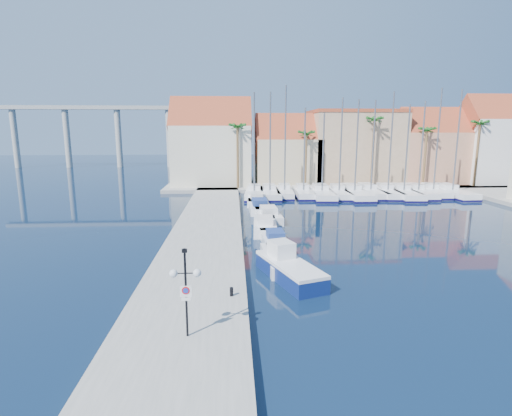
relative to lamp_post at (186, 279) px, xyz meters
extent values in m
plane|color=black|center=(8.63, 0.95, -3.00)|extent=(260.00, 260.00, 0.00)
cube|color=gray|center=(-0.37, 14.45, -2.75)|extent=(6.00, 77.00, 0.50)
cube|color=gray|center=(18.63, 48.95, -2.75)|extent=(54.00, 16.00, 0.50)
cylinder|color=black|center=(0.00, 0.00, -0.60)|extent=(0.10, 0.10, 3.81)
cylinder|color=black|center=(-0.24, 0.00, 0.26)|extent=(0.48, 0.05, 0.05)
cylinder|color=black|center=(0.24, 0.01, 0.26)|extent=(0.48, 0.05, 0.05)
sphere|color=white|center=(-0.48, 0.00, 0.26)|extent=(0.34, 0.34, 0.34)
sphere|color=white|center=(0.48, 0.01, 0.26)|extent=(0.34, 0.34, 0.34)
cube|color=black|center=(0.00, 0.00, 1.21)|extent=(0.21, 0.12, 0.15)
cube|color=white|center=(0.00, -0.05, -0.50)|extent=(0.48, 0.03, 0.48)
cylinder|color=red|center=(0.00, -0.08, -0.45)|extent=(0.32, 0.02, 0.32)
cylinder|color=#1933A5|center=(0.00, -0.09, -0.45)|extent=(0.23, 0.01, 0.23)
cube|color=white|center=(0.00, -0.05, -0.83)|extent=(0.38, 0.03, 0.13)
cylinder|color=black|center=(1.83, 3.98, -2.27)|extent=(0.18, 0.18, 0.46)
cube|color=navy|center=(5.35, 7.43, -2.56)|extent=(3.85, 6.26, 0.89)
cube|color=white|center=(5.35, 7.43, -2.01)|extent=(3.85, 6.26, 0.20)
cube|color=white|center=(4.96, 8.55, -1.47)|extent=(1.74, 1.92, 1.09)
cube|color=white|center=(4.95, 9.94, -2.60)|extent=(2.08, 5.60, 0.80)
cube|color=white|center=(4.98, 9.39, -1.90)|extent=(1.34, 2.00, 0.60)
cube|color=white|center=(5.13, 14.51, -2.60)|extent=(1.99, 5.61, 0.80)
cube|color=navy|center=(5.15, 13.95, -1.90)|extent=(1.32, 1.99, 0.60)
cube|color=white|center=(4.78, 19.48, -2.60)|extent=(2.35, 6.33, 0.80)
cube|color=white|center=(4.74, 18.86, -1.90)|extent=(1.52, 2.25, 0.60)
cube|color=white|center=(5.43, 24.18, -2.60)|extent=(2.55, 6.98, 0.80)
cube|color=white|center=(5.47, 23.50, -1.90)|extent=(1.66, 2.48, 0.60)
cube|color=white|center=(4.84, 28.74, -2.60)|extent=(2.40, 7.21, 0.80)
cube|color=navy|center=(4.85, 28.02, -1.90)|extent=(1.64, 2.53, 0.60)
cube|color=white|center=(4.87, 33.18, -2.60)|extent=(2.64, 6.88, 0.80)
cube|color=white|center=(4.82, 32.50, -1.90)|extent=(1.68, 2.46, 0.60)
cube|color=white|center=(4.76, 37.26, -2.50)|extent=(2.96, 8.82, 1.00)
cube|color=#0F0C3F|center=(4.76, 37.26, -2.82)|extent=(3.02, 8.88, 0.28)
cube|color=white|center=(4.83, 38.12, -1.70)|extent=(1.79, 2.72, 0.60)
cylinder|color=slate|center=(4.73, 36.83, 4.32)|extent=(0.20, 0.20, 12.64)
cube|color=white|center=(6.83, 37.53, -2.50)|extent=(2.39, 9.07, 1.00)
cube|color=#0F0C3F|center=(6.83, 37.53, -2.82)|extent=(2.45, 9.13, 0.28)
cube|color=white|center=(6.83, 38.44, -1.70)|extent=(1.66, 2.72, 0.60)
cylinder|color=slate|center=(6.83, 37.08, 4.36)|extent=(0.20, 0.20, 12.72)
cube|color=white|center=(8.89, 37.94, -2.50)|extent=(2.73, 8.41, 1.00)
cube|color=#0F0C3F|center=(8.89, 37.94, -2.82)|extent=(2.79, 8.47, 0.28)
cube|color=white|center=(8.95, 38.76, -1.70)|extent=(1.68, 2.58, 0.60)
cylinder|color=slate|center=(8.87, 37.53, 4.79)|extent=(0.20, 0.20, 13.58)
cube|color=white|center=(11.41, 37.65, -2.50)|extent=(2.46, 8.42, 1.00)
cube|color=#0F0C3F|center=(11.41, 37.65, -2.82)|extent=(2.52, 8.48, 0.28)
cube|color=white|center=(11.44, 38.48, -1.70)|extent=(1.61, 2.56, 0.60)
cylinder|color=slate|center=(11.39, 37.23, 3.37)|extent=(0.20, 0.20, 10.75)
cube|color=white|center=(13.80, 37.09, -2.50)|extent=(3.25, 10.30, 1.00)
cube|color=#0F0C3F|center=(13.80, 37.09, -2.82)|extent=(3.32, 10.37, 0.28)
cube|color=white|center=(13.86, 38.11, -1.70)|extent=(2.03, 3.16, 0.60)
cylinder|color=slate|center=(13.77, 36.59, 3.02)|extent=(0.20, 0.20, 10.04)
cube|color=white|center=(16.12, 37.05, -2.50)|extent=(2.76, 8.79, 1.00)
cube|color=#0F0C3F|center=(16.12, 37.05, -2.82)|extent=(2.83, 8.86, 0.28)
cube|color=white|center=(16.17, 37.92, -1.70)|extent=(1.73, 2.69, 0.60)
cylinder|color=slate|center=(16.10, 36.62, 4.00)|extent=(0.20, 0.20, 12.01)
cube|color=white|center=(18.14, 36.91, -2.50)|extent=(2.81, 10.67, 1.00)
cube|color=#0F0C3F|center=(18.14, 36.91, -2.82)|extent=(2.87, 10.73, 0.28)
cube|color=white|center=(18.14, 37.98, -1.70)|extent=(1.95, 3.20, 0.60)
cylinder|color=slate|center=(18.14, 36.38, 3.91)|extent=(0.20, 0.20, 11.82)
cube|color=white|center=(20.58, 37.60, -2.50)|extent=(2.90, 9.49, 1.00)
cube|color=#0F0C3F|center=(20.58, 37.60, -2.82)|extent=(2.96, 9.55, 0.28)
cube|color=white|center=(20.53, 38.54, -1.70)|extent=(1.84, 2.89, 0.60)
cylinder|color=slate|center=(20.60, 37.14, 3.88)|extent=(0.20, 0.20, 11.76)
cube|color=white|center=(22.86, 37.19, -2.50)|extent=(3.15, 9.35, 1.00)
cube|color=#0F0C3F|center=(22.86, 37.19, -2.82)|extent=(3.21, 9.42, 0.28)
cube|color=white|center=(22.94, 38.10, -1.70)|extent=(1.90, 2.89, 0.60)
cylinder|color=slate|center=(22.82, 36.73, 4.41)|extent=(0.20, 0.20, 12.82)
cube|color=white|center=(24.87, 36.75, -2.50)|extent=(3.46, 10.57, 1.00)
cube|color=#0F0C3F|center=(24.87, 36.75, -2.82)|extent=(3.52, 10.63, 0.28)
cube|color=white|center=(24.94, 37.79, -1.70)|extent=(2.12, 3.25, 0.60)
cylinder|color=slate|center=(24.83, 36.23, 3.60)|extent=(0.20, 0.20, 11.20)
cube|color=white|center=(26.99, 36.99, -2.50)|extent=(2.70, 9.22, 1.00)
cube|color=#0F0C3F|center=(26.99, 36.99, -2.82)|extent=(2.77, 9.28, 0.28)
cube|color=white|center=(27.02, 37.90, -1.70)|extent=(1.76, 2.80, 0.60)
cylinder|color=slate|center=(26.97, 36.53, 3.80)|extent=(0.20, 0.20, 11.61)
cube|color=white|center=(29.25, 37.32, -2.50)|extent=(2.40, 8.20, 1.00)
cube|color=#0F0C3F|center=(29.25, 37.32, -2.82)|extent=(2.46, 8.26, 0.28)
cube|color=white|center=(29.28, 38.14, -1.70)|extent=(1.57, 2.49, 0.60)
cylinder|color=slate|center=(29.23, 36.92, 4.65)|extent=(0.20, 0.20, 13.31)
cube|color=white|center=(31.52, 36.69, -2.50)|extent=(2.99, 9.86, 1.00)
cube|color=#0F0C3F|center=(31.52, 36.69, -2.82)|extent=(3.05, 9.92, 0.28)
cube|color=white|center=(31.47, 37.67, -1.70)|extent=(1.91, 3.01, 0.60)
cylinder|color=slate|center=(31.54, 36.21, 4.52)|extent=(0.20, 0.20, 13.05)
cube|color=beige|center=(-1.37, 47.95, 2.00)|extent=(12.00, 9.00, 9.00)
cube|color=brown|center=(-1.37, 47.95, 6.50)|extent=(12.30, 9.00, 9.00)
cube|color=#C5B48B|center=(10.63, 47.95, 1.00)|extent=(10.00, 8.00, 7.00)
cube|color=brown|center=(10.63, 47.95, 4.50)|extent=(10.30, 8.00, 8.00)
cube|color=tan|center=(21.63, 48.95, 3.00)|extent=(14.00, 10.00, 11.00)
cube|color=brown|center=(21.63, 48.95, 8.75)|extent=(14.20, 10.20, 0.50)
cube|color=tan|center=(33.63, 47.95, 1.50)|extent=(10.00, 8.00, 8.00)
cube|color=brown|center=(33.63, 47.95, 5.50)|extent=(10.30, 8.00, 8.00)
cube|color=white|center=(42.63, 46.95, 2.50)|extent=(8.00, 8.00, 10.00)
cube|color=brown|center=(42.63, 46.95, 7.50)|extent=(8.30, 8.00, 8.00)
cylinder|color=brown|center=(2.63, 42.95, 2.00)|extent=(0.36, 0.36, 9.00)
sphere|color=#18551A|center=(2.63, 42.95, 6.35)|extent=(2.60, 2.60, 2.60)
cylinder|color=brown|center=(12.63, 42.95, 1.50)|extent=(0.36, 0.36, 8.00)
sphere|color=#18551A|center=(12.63, 42.95, 5.35)|extent=(2.60, 2.60, 2.60)
cylinder|color=brown|center=(22.63, 42.95, 2.50)|extent=(0.36, 0.36, 10.00)
sphere|color=#18551A|center=(22.63, 42.95, 7.35)|extent=(2.60, 2.60, 2.60)
cylinder|color=brown|center=(30.63, 42.95, 1.75)|extent=(0.36, 0.36, 8.50)
sphere|color=#18551A|center=(30.63, 42.95, 5.85)|extent=(2.60, 2.60, 2.60)
cylinder|color=brown|center=(38.63, 42.95, 2.25)|extent=(0.36, 0.36, 9.50)
sphere|color=#18551A|center=(38.63, 42.95, 6.85)|extent=(2.60, 2.60, 2.60)
cube|color=#9E9E99|center=(-29.37, 82.95, 11.00)|extent=(48.00, 2.20, 0.90)
cylinder|color=#9E9E99|center=(-49.37, 82.95, 4.00)|extent=(1.40, 1.40, 14.00)
cylinder|color=#9E9E99|center=(-37.37, 82.95, 4.00)|extent=(1.40, 1.40, 14.00)
cylinder|color=#9E9E99|center=(-25.37, 82.95, 4.00)|extent=(1.40, 1.40, 14.00)
cylinder|color=#9E9E99|center=(-13.37, 82.95, 4.00)|extent=(1.40, 1.40, 14.00)
camera|label=1|loc=(2.00, -15.48, 6.00)|focal=28.00mm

